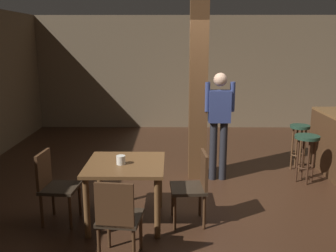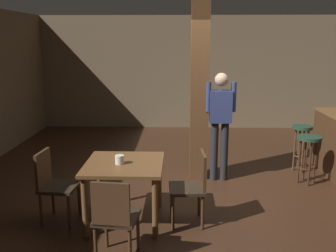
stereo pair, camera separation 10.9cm
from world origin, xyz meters
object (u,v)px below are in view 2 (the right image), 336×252
Objects in this scene: chair_east at (193,184)px; chair_south at (115,216)px; napkin_cup at (120,160)px; standing_person at (220,119)px; bar_stool_near at (308,148)px; chair_west at (53,182)px; bar_stool_mid at (302,138)px; dining_table at (124,173)px.

chair_south is at bearing -133.30° from chair_east.
chair_south reaches higher than napkin_cup.
standing_person reaches higher than chair_east.
chair_west is at bearing -158.81° from bar_stool_near.
bar_stool_mid is at bearing 18.41° from standing_person.
standing_person reaches higher than dining_table.
chair_east is at bearing -107.50° from standing_person.
dining_table is at bearing 1.96° from chair_west.
standing_person is 1.58m from bar_stool_mid.
napkin_cup reaches higher than bar_stool_mid.
dining_table is at bearing 177.87° from chair_east.
chair_east is 1.00× the size of chair_south.
chair_south is (-0.81, -0.86, 0.00)m from chair_east.
chair_west is 4.13m from bar_stool_mid.
chair_west is 1.00× the size of chair_east.
chair_south is at bearing -88.24° from dining_table.
bar_stool_mid is (3.63, 1.97, 0.08)m from chair_west.
bar_stool_mid is (2.72, 2.83, 0.08)m from chair_south.
chair_south is at bearing -133.93° from bar_stool_mid.
chair_west reaches higher than bar_stool_mid.
chair_south is 8.28× the size of napkin_cup.
chair_west is at bearing -145.68° from standing_person.
chair_east is 1.64m from standing_person.
chair_west is at bearing -178.04° from dining_table.
chair_west is 3.80m from bar_stool_near.
chair_east is at bearing -2.13° from dining_table.
standing_person reaches higher than chair_west.
standing_person is (1.31, 1.46, 0.37)m from dining_table.
dining_table is 1.18× the size of bar_stool_mid.
bar_stool_near is at bearing 21.19° from chair_west.
standing_person is at bearing 48.17° from dining_table.
standing_person reaches higher than napkin_cup.
chair_east is 1.12× the size of bar_stool_mid.
chair_west is 0.52× the size of standing_person.
bar_stool_near is at bearing 27.09° from napkin_cup.
standing_person is at bearing 175.14° from bar_stool_near.
bar_stool_mid is (2.75, 1.94, -0.05)m from dining_table.
bar_stool_mid is at bearing 35.34° from napkin_cup.
chair_east and chair_south have the same top height.
napkin_cup is (-0.88, -0.01, 0.31)m from chair_east.
bar_stool_near is at bearing 36.89° from chair_east.
standing_person is (2.18, 1.49, 0.50)m from chair_west.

